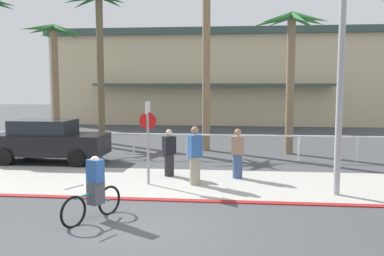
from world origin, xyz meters
name	(u,v)px	position (x,y,z in m)	size (l,w,h in m)	color
ground_plane	(191,153)	(0.00, 10.00, 0.00)	(80.00, 80.00, 0.00)	#424447
sidewalk_strip	(172,182)	(0.00, 4.20, 0.01)	(44.00, 4.00, 0.02)	#ADAAA0
curb_paint	(160,200)	(0.00, 2.20, 0.01)	(44.00, 0.24, 0.03)	maroon
building_backdrop	(215,78)	(0.22, 26.72, 3.56)	(24.96, 10.87, 7.08)	beige
rail_fence	(187,139)	(0.00, 8.50, 0.83)	(18.19, 0.08, 1.04)	white
stop_sign_bike_lane	(148,131)	(-0.67, 3.88, 1.68)	(0.52, 0.56, 2.56)	gray
streetlight_curb	(344,39)	(4.81, 2.99, 4.28)	(0.24, 2.54, 7.50)	#9EA0A5
palm_tree_2	(54,50)	(-7.82, 13.55, 4.90)	(3.22, 3.41, 6.28)	#846B4C
palm_tree_3	(98,32)	(-5.08, 12.74, 5.70)	(3.19, 3.06, 7.73)	brown
palm_tree_4	(207,3)	(0.64, 10.74, 6.70)	(3.22, 2.93, 9.62)	#846B4C
palm_tree_5	(291,42)	(4.31, 10.18, 4.90)	(3.30, 3.83, 6.18)	#756047
car_black_1	(49,140)	(-5.34, 7.14, 0.87)	(4.40, 2.02, 1.69)	black
cyclist_teal_0	(94,190)	(-1.22, 0.48, 0.69)	(0.89, 1.64, 1.50)	black
pedestrian_0	(238,156)	(2.06, 5.02, 0.76)	(0.41, 0.34, 1.65)	#384C7A
pedestrian_1	(169,155)	(-0.22, 5.10, 0.73)	(0.47, 0.45, 1.59)	#232326
pedestrian_2	(195,158)	(0.76, 3.99, 0.85)	(0.48, 0.45, 1.81)	gray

